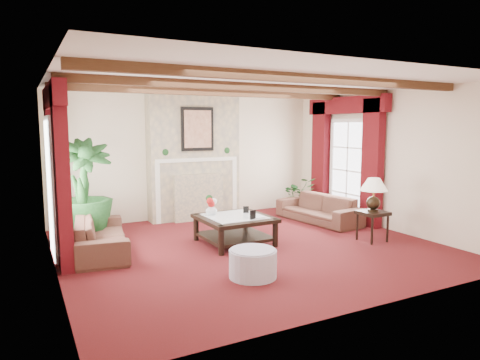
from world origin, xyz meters
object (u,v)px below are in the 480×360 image
sofa_right (318,204)px  ottoman (253,264)px  side_table (372,226)px  potted_palm (83,212)px  coffee_table (235,230)px  sofa_left (101,229)px

sofa_right → ottoman: bearing=-58.1°
side_table → ottoman: side_table is taller
potted_palm → ottoman: size_ratio=2.85×
sofa_right → coffee_table: size_ratio=1.71×
side_table → coffee_table: bearing=156.4°
ottoman → sofa_left: bearing=126.8°
ottoman → potted_palm: bearing=120.4°
sofa_left → ottoman: (1.60, -2.14, -0.19)m
potted_palm → ottoman: (1.75, -2.98, -0.32)m
coffee_table → ottoman: size_ratio=1.81×
coffee_table → sofa_left: bearing=164.6°
coffee_table → ottoman: bearing=-109.7°
sofa_right → potted_palm: bearing=-105.4°
coffee_table → ottoman: (-0.53, -1.60, -0.05)m
sofa_left → sofa_right: size_ratio=1.02×
side_table → ottoman: size_ratio=0.83×
sofa_right → potted_palm: 4.66m
sofa_right → coffee_table: bearing=-80.3°
sofa_right → potted_palm: (-4.61, 0.69, 0.13)m
sofa_left → sofa_right: sofa_left is taller
potted_palm → side_table: bearing=-27.6°
sofa_left → potted_palm: size_ratio=1.10×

